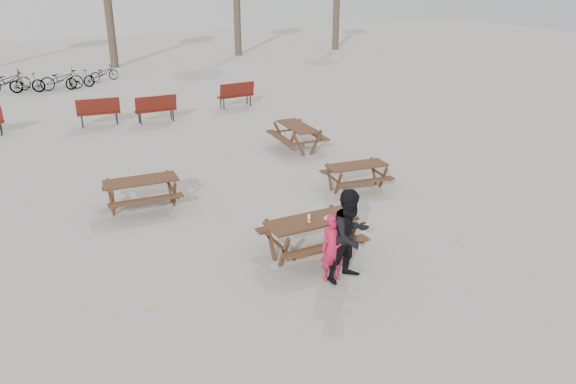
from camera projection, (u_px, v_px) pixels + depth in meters
name	position (u px, v px, depth m)	size (l,w,h in m)	color
ground	(311.00, 254.00, 11.31)	(80.00, 80.00, 0.00)	gray
main_picnic_table	(311.00, 228.00, 11.09)	(1.80, 1.45, 0.78)	#342213
food_tray	(329.00, 218.00, 11.05)	(0.18, 0.11, 0.04)	white
bread_roll	(329.00, 216.00, 11.03)	(0.14, 0.06, 0.05)	tan
soda_bottle	(309.00, 219.00, 10.89)	(0.07, 0.07, 0.17)	silver
child	(333.00, 248.00, 10.19)	(0.47, 0.31, 1.29)	#BA173B
adult	(350.00, 236.00, 10.13)	(0.86, 0.67, 1.77)	black
picnic_table_east	(356.00, 177.00, 14.50)	(1.55, 1.25, 0.67)	#342213
picnic_table_north	(142.00, 194.00, 13.33)	(1.70, 1.37, 0.73)	#342213
picnic_table_far	(297.00, 137.00, 17.68)	(1.76, 1.41, 0.76)	#342213
park_bench_row	(123.00, 108.00, 20.63)	(10.88, 1.45, 1.03)	maroon
bicycle_row	(50.00, 79.00, 26.11)	(6.19, 2.29, 1.01)	black
fallen_leaves	(278.00, 206.00, 13.58)	(11.00, 11.00, 0.01)	gold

